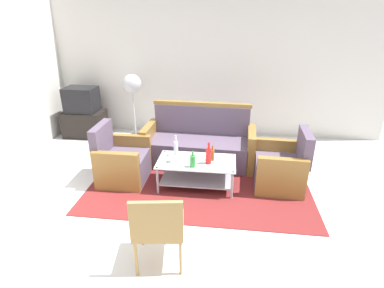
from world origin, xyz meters
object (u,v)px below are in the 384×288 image
(coffee_table, at_px, (196,170))
(couch, at_px, (199,145))
(tv_stand, at_px, (85,123))
(television, at_px, (81,99))
(armchair_right, at_px, (281,168))
(pedestal_fan, at_px, (132,88))
(armchair_left, at_px, (122,162))
(bottle_brown, at_px, (212,155))
(bottle_green, at_px, (193,161))
(cup, at_px, (172,159))
(bottle_clear, at_px, (176,148))
(bottle_red, at_px, (209,156))
(wicker_chair, at_px, (158,225))

(coffee_table, bearing_deg, couch, 92.86)
(tv_stand, distance_m, television, 0.50)
(armchair_right, distance_m, pedestal_fan, 3.17)
(armchair_left, relative_size, bottle_brown, 3.80)
(tv_stand, bearing_deg, bottle_green, -37.77)
(couch, distance_m, cup, 0.94)
(armchair_left, bearing_deg, couch, 123.19)
(couch, height_order, bottle_clear, couch)
(armchair_right, distance_m, television, 4.02)
(cup, bearing_deg, tv_stand, 140.02)
(bottle_brown, relative_size, bottle_green, 0.97)
(bottle_red, xyz_separation_m, cup, (-0.51, -0.02, -0.07))
(coffee_table, height_order, television, television)
(armchair_left, bearing_deg, bottle_green, 76.55)
(wicker_chair, bearing_deg, armchair_left, 111.42)
(armchair_right, relative_size, cup, 8.50)
(cup, bearing_deg, television, 139.97)
(armchair_left, height_order, bottle_clear, armchair_left)
(bottle_red, distance_m, television, 3.19)
(armchair_right, relative_size, bottle_brown, 3.80)
(cup, distance_m, wicker_chair, 1.49)
(bottle_green, relative_size, wicker_chair, 0.27)
(cup, bearing_deg, bottle_red, 2.58)
(couch, xyz_separation_m, bottle_red, (0.21, -0.85, 0.21))
(bottle_red, height_order, cup, bottle_red)
(armchair_right, bearing_deg, armchair_left, 94.75)
(tv_stand, bearing_deg, bottle_brown, -31.67)
(tv_stand, distance_m, wicker_chair, 3.99)
(couch, height_order, wicker_chair, couch)
(bottle_clear, relative_size, wicker_chair, 0.37)
(bottle_brown, height_order, bottle_clear, bottle_clear)
(coffee_table, distance_m, cup, 0.40)
(bottle_green, relative_size, television, 0.38)
(couch, bearing_deg, bottle_red, 106.16)
(bottle_brown, bearing_deg, wicker_chair, -104.23)
(bottle_brown, height_order, bottle_red, bottle_red)
(bottle_brown, xyz_separation_m, cup, (-0.56, -0.13, -0.03))
(cup, distance_m, television, 2.80)
(armchair_left, height_order, pedestal_fan, pedestal_fan)
(armchair_left, height_order, bottle_brown, armchair_left)
(armchair_left, relative_size, coffee_table, 0.77)
(bottle_green, bearing_deg, tv_stand, 142.23)
(armchair_right, height_order, coffee_table, armchair_right)
(coffee_table, relative_size, cup, 11.00)
(armchair_left, height_order, armchair_right, same)
(bottle_clear, xyz_separation_m, bottle_green, (0.29, -0.33, -0.03))
(tv_stand, height_order, pedestal_fan, pedestal_fan)
(armchair_left, bearing_deg, television, -140.83)
(bottle_red, height_order, bottle_clear, bottle_red)
(armchair_left, bearing_deg, armchair_right, 92.14)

